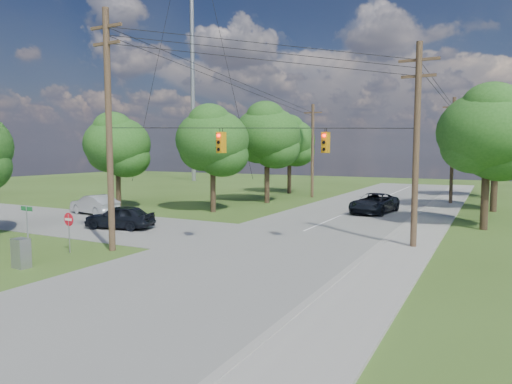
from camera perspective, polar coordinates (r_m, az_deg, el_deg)
The scene contains 24 objects.
ground at distance 21.26m, azimuth -9.40°, elevation -8.67°, with size 140.00×140.00×0.00m, color #354F1A.
main_road at distance 24.40m, azimuth 1.57°, elevation -6.76°, with size 10.00×100.00×0.03m, color gray.
cross_road at distance 41.46m, azimuth -29.06°, elevation -2.45°, with size 48.00×9.00×0.03m, color gray.
sidewalk_east at distance 22.34m, azimuth 17.35°, elevation -8.01°, with size 2.60×100.00×0.12m, color gray.
pole_sw at distance 24.02m, azimuth -17.91°, elevation 7.71°, with size 2.00×0.32×12.00m.
pole_ne at distance 24.70m, azimuth 19.41°, elevation 5.83°, with size 2.00×0.32×10.50m.
pole_north_e at distance 46.57m, azimuth 23.35°, elevation 4.86°, with size 2.00×0.32×10.00m.
pole_north_w at distance 49.62m, azimuth 7.07°, elevation 5.25°, with size 2.00×0.32×10.00m.
power_lines at distance 30.33m, azimuth 6.33°, elevation 12.91°, with size 13.93×29.62×4.93m.
traffic_signals at distance 23.11m, azimuth 2.21°, elevation 6.25°, with size 4.91×3.27×1.05m.
radio_mast at distance 78.62m, azimuth -7.98°, elevation 17.98°, with size 0.70×0.70×45.00m, color gray.
tree_w_near at distance 37.53m, azimuth -5.45°, elevation 6.49°, with size 6.00×6.00×8.40m.
tree_w_mid at distance 44.01m, azimuth 1.39°, elevation 7.18°, with size 6.40×6.40×9.22m.
tree_w_far at distance 53.92m, azimuth 4.22°, elevation 6.46°, with size 6.00×6.00×8.73m.
tree_e_near at distance 32.45m, azimuth 26.99°, elevation 6.73°, with size 6.20×6.20×8.81m.
tree_e_mid at distance 42.47m, azimuth 27.90°, elevation 7.09°, with size 6.60×6.60×9.64m.
tree_e_far at distance 54.44m, azimuth 26.78°, elevation 5.56°, with size 5.80×5.80×8.32m.
tree_cross_n at distance 40.61m, azimuth -16.96°, elevation 5.73°, with size 5.60×5.60×7.91m.
car_cross_dark at distance 30.78m, azimuth -16.67°, elevation -2.99°, with size 1.81×4.50×1.53m, color black.
car_cross_silver at distance 38.22m, azimuth -19.53°, elevation -1.49°, with size 1.65×4.72×1.56m, color #AAADB1.
car_main_north at distance 38.08m, azimuth 14.55°, elevation -1.36°, with size 2.63×5.71×1.59m, color black.
control_cabinet at distance 22.33m, azimuth -27.30°, elevation -6.81°, with size 0.72×0.52×1.30m, color gray.
do_not_enter_sign at distance 24.43m, azimuth -22.36°, elevation -3.62°, with size 0.67×0.09×2.02m.
street_name_sign at distance 22.34m, azimuth -26.66°, elevation -4.06°, with size 0.80×0.08×2.66m.
Camera 1 is at (12.50, -16.43, 5.08)m, focal length 32.00 mm.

